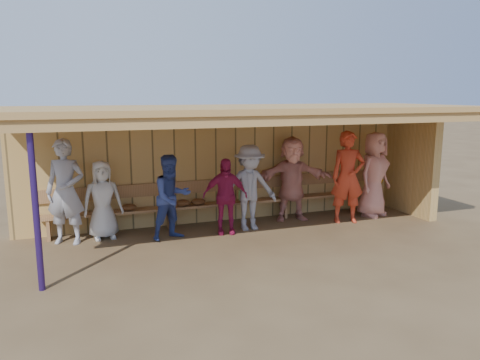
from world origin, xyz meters
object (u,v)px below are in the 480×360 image
Objects in this scene: player_b at (103,200)px; player_h at (374,174)px; bench at (228,198)px; player_c at (172,197)px; player_d at (225,196)px; player_f at (292,179)px; player_a at (66,192)px; player_e at (249,188)px; player_g at (348,177)px.

player_b is 0.79× the size of player_h.
bench is at bearing 146.78° from player_h.
player_b is at bearing 140.51° from player_c.
player_h is at bearing -10.77° from bench.
player_b is 2.33m from player_d.
player_h is (5.85, -0.31, 0.20)m from player_b.
player_f is (2.74, 0.48, 0.10)m from player_c.
player_a is at bearing -172.94° from bench.
player_c is 1.06m from player_d.
player_a is at bearing 177.14° from player_e.
player_g is (5.64, -0.48, 0.01)m from player_a.
player_e is 1.20m from player_f.
player_g is (5.00, -0.57, 0.23)m from player_b.
player_h is (3.01, 0.07, 0.08)m from player_e.
player_a is 5.66m from player_g.
player_b is 0.77× the size of player_g.
player_d is 0.57m from player_e.
player_d is at bearing 14.74° from player_a.
player_d is 2.72m from player_g.
player_h is at bearing 3.12° from player_e.
player_f is at bearing -6.12° from player_b.
player_g is at bearing -19.53° from player_c.
player_d reaches higher than bench.
player_e is (2.83, -0.38, 0.12)m from player_b.
player_d is at bearing -112.06° from bench.
player_a is at bearing 155.65° from player_h.
player_g is at bearing -12.68° from player_b.
bench is (-1.37, 0.31, -0.39)m from player_f.
player_h is at bearing 32.72° from player_g.
player_f is (4.61, 0.10, -0.06)m from player_a.
player_g is at bearing -3.32° from player_e.
player_e is 0.91× the size of player_h.
player_g reaches higher than player_a.
player_a is at bearing -174.92° from player_d.
player_b reaches higher than bench.
player_e is (3.48, -0.28, -0.11)m from player_a.
player_f reaches higher than player_e.
player_f is 1.45m from bench.
player_e is (1.60, 0.10, 0.06)m from player_c.
player_g reaches higher than bench.
player_e is at bearing 158.86° from player_h.
player_h is (0.85, 0.26, -0.03)m from player_g.
player_f is at bearing 28.48° from player_d.
player_f is at bearing 166.33° from player_g.
player_c reaches higher than bench.
player_e is 0.23× the size of bench.
player_g reaches higher than player_e.
player_a reaches higher than player_h.
player_c is (1.23, -0.48, 0.06)m from player_b.
player_e is (0.55, 0.10, 0.12)m from player_d.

